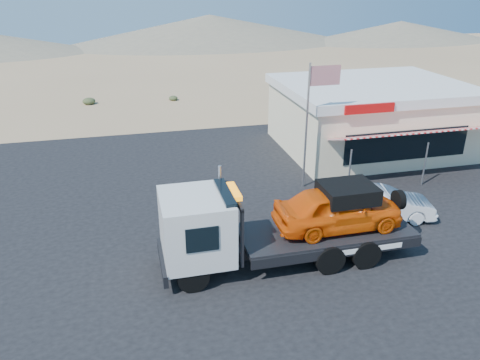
{
  "coord_description": "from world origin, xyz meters",
  "views": [
    {
      "loc": [
        -3.34,
        -15.09,
        9.54
      ],
      "look_at": [
        1.07,
        2.73,
        1.5
      ],
      "focal_mm": 35.0,
      "sensor_mm": 36.0,
      "label": 1
    }
  ],
  "objects": [
    {
      "name": "ground",
      "position": [
        0.0,
        0.0,
        0.0
      ],
      "size": [
        120.0,
        120.0,
        0.0
      ],
      "primitive_type": "plane",
      "color": "#9E7E5A",
      "rests_on": "ground"
    },
    {
      "name": "asphalt_lot",
      "position": [
        2.0,
        3.0,
        0.01
      ],
      "size": [
        32.0,
        24.0,
        0.02
      ],
      "primitive_type": "cube",
      "color": "black",
      "rests_on": "ground"
    },
    {
      "name": "distant_hills",
      "position": [
        -9.77,
        55.14,
        1.89
      ],
      "size": [
        126.0,
        48.0,
        4.2
      ],
      "color": "#726B59",
      "rests_on": "ground"
    },
    {
      "name": "white_sedan",
      "position": [
        6.83,
        0.58,
        0.69
      ],
      "size": [
        4.29,
        2.28,
        1.35
      ],
      "primitive_type": "imported",
      "rotation": [
        0.0,
        0.0,
        1.35
      ],
      "color": "silver",
      "rests_on": "asphalt_lot"
    },
    {
      "name": "tow_truck",
      "position": [
        1.59,
        -1.38,
        1.63
      ],
      "size": [
        9.05,
        2.68,
        3.02
      ],
      "color": "black",
      "rests_on": "asphalt_lot"
    },
    {
      "name": "flagpole",
      "position": [
        4.93,
        4.5,
        3.76
      ],
      "size": [
        1.55,
        0.1,
        6.0
      ],
      "color": "#99999E",
      "rests_on": "asphalt_lot"
    },
    {
      "name": "jerky_store",
      "position": [
        10.5,
        8.97,
        1.99
      ],
      "size": [
        10.4,
        9.97,
        3.9
      ],
      "color": "beige",
      "rests_on": "asphalt_lot"
    }
  ]
}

